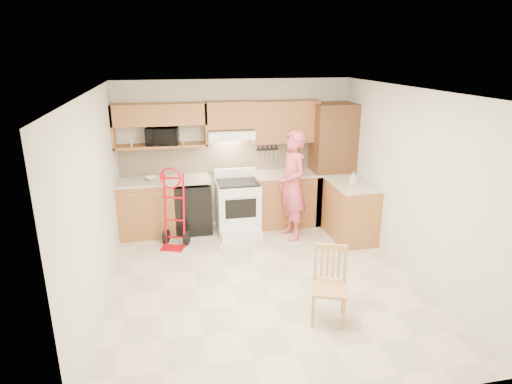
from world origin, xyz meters
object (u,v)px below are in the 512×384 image
object	(u,v)px
microwave	(162,136)
dining_chair	(329,286)
hand_truck	(173,212)
person	(292,185)
range	(238,203)

from	to	relation	value
microwave	dining_chair	xyz separation A→B (m)	(1.76, -3.08, -1.20)
dining_chair	hand_truck	bearing A→B (deg)	146.24
microwave	person	distance (m)	2.25
hand_truck	dining_chair	xyz separation A→B (m)	(1.67, -2.35, -0.15)
person	microwave	bearing A→B (deg)	-119.62
range	hand_truck	xyz separation A→B (m)	(-1.08, -0.37, 0.06)
microwave	person	bearing A→B (deg)	-13.70
microwave	person	world-z (taller)	person
range	dining_chair	size ratio (longest dim) A/B	1.20
microwave	range	distance (m)	1.66
microwave	hand_truck	distance (m)	1.29
microwave	range	size ratio (longest dim) A/B	0.49
range	hand_truck	distance (m)	1.15
microwave	person	xyz separation A→B (m)	(1.99, -0.74, -0.74)
hand_truck	dining_chair	size ratio (longest dim) A/B	1.34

